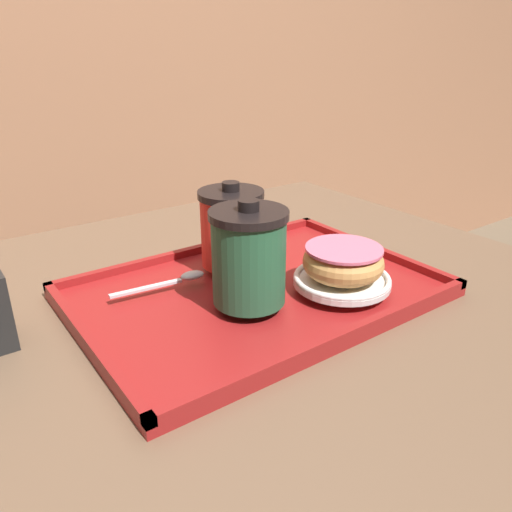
# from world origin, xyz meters

# --- Properties ---
(wall_behind) EXTENTS (8.00, 0.05, 2.40)m
(wall_behind) POSITION_xyz_m (0.00, 1.10, 1.20)
(wall_behind) COLOR #9E6B4C
(wall_behind) RESTS_ON ground_plane
(cafe_table) EXTENTS (0.93, 0.90, 0.75)m
(cafe_table) POSITION_xyz_m (0.00, 0.00, 0.57)
(cafe_table) COLOR brown
(cafe_table) RESTS_ON ground_plane
(serving_tray) EXTENTS (0.50, 0.35, 0.02)m
(serving_tray) POSITION_xyz_m (-0.03, -0.01, 0.76)
(serving_tray) COLOR maroon
(serving_tray) RESTS_ON cafe_table
(coffee_cup_front) EXTENTS (0.10, 0.10, 0.14)m
(coffee_cup_front) POSITION_xyz_m (-0.07, -0.05, 0.84)
(coffee_cup_front) COLOR #235638
(coffee_cup_front) RESTS_ON serving_tray
(coffee_cup_rear) EXTENTS (0.10, 0.10, 0.13)m
(coffee_cup_rear) POSITION_xyz_m (-0.02, 0.06, 0.83)
(coffee_cup_rear) COLOR red
(coffee_cup_rear) RESTS_ON serving_tray
(plate_with_chocolate_donut) EXTENTS (0.14, 0.14, 0.01)m
(plate_with_chocolate_donut) POSITION_xyz_m (0.07, -0.09, 0.78)
(plate_with_chocolate_donut) COLOR white
(plate_with_chocolate_donut) RESTS_ON serving_tray
(donut_chocolate_glazed) EXTENTS (0.11, 0.11, 0.04)m
(donut_chocolate_glazed) POSITION_xyz_m (0.07, -0.09, 0.81)
(donut_chocolate_glazed) COLOR tan
(donut_chocolate_glazed) RESTS_ON plate_with_chocolate_donut
(spoon) EXTENTS (0.14, 0.03, 0.01)m
(spoon) POSITION_xyz_m (-0.12, 0.05, 0.78)
(spoon) COLOR silver
(spoon) RESTS_ON serving_tray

